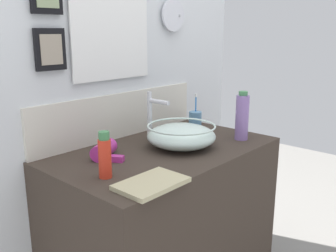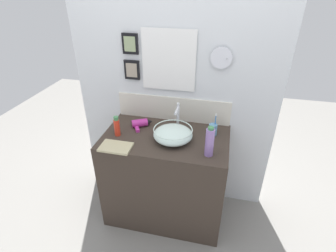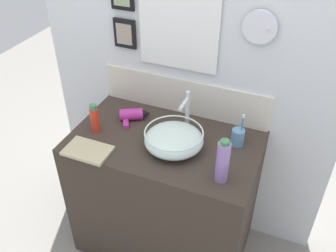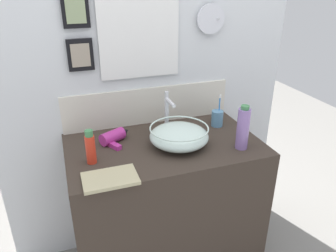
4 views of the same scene
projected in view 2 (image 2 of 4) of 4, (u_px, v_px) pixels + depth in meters
The scene contains 10 objects.
ground_plane at pixel (166, 210), 2.50m from camera, with size 6.00×6.00×0.00m, color gray.
vanity_counter at pixel (166, 176), 2.29m from camera, with size 1.00×0.59×0.83m, color #382D26.
back_panel at pixel (174, 70), 2.13m from camera, with size 1.73×0.10×2.55m.
glass_bowl_sink at pixel (173, 134), 2.01m from camera, with size 0.30×0.30×0.10m.
faucet at pixel (178, 115), 2.12m from camera, with size 0.02×0.13×0.23m.
hair_drier at pixel (141, 123), 2.21m from camera, with size 0.18×0.18×0.07m.
toothbrush_cup at pixel (213, 129), 2.09m from camera, with size 0.07×0.07×0.19m.
shampoo_bottle at pixel (117, 126), 2.06m from camera, with size 0.05×0.05×0.17m.
spray_bottle at pixel (210, 142), 1.82m from camera, with size 0.06×0.06×0.23m.
hand_towel at pixel (116, 147), 1.94m from camera, with size 0.23×0.15×0.02m, color tan.
Camera 2 is at (0.41, -1.71, 1.95)m, focal length 28.00 mm.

